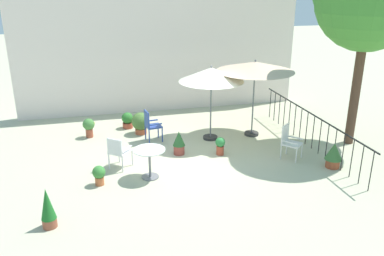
{
  "coord_description": "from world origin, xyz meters",
  "views": [
    {
      "loc": [
        -2.39,
        -9.7,
        4.58
      ],
      "look_at": [
        0.0,
        -0.06,
        0.91
      ],
      "focal_mm": 37.47,
      "sensor_mm": 36.0,
      "label": 1
    }
  ],
  "objects_px": {
    "potted_plant_4": "(179,142)",
    "patio_umbrella_1": "(211,75)",
    "patio_chair_0": "(289,140)",
    "potted_plant_1": "(99,174)",
    "potted_plant_6": "(48,208)",
    "patio_chair_1": "(151,124)",
    "cafe_table_0": "(150,158)",
    "potted_plant_0": "(334,154)",
    "potted_plant_3": "(220,145)",
    "patio_umbrella_0": "(255,67)",
    "patio_chair_2": "(118,150)",
    "potted_plant_5": "(89,126)",
    "potted_plant_7": "(127,120)",
    "potted_plant_2": "(141,122)"
  },
  "relations": [
    {
      "from": "patio_umbrella_1",
      "to": "potted_plant_1",
      "type": "relative_size",
      "value": 4.68
    },
    {
      "from": "potted_plant_4",
      "to": "potted_plant_6",
      "type": "relative_size",
      "value": 0.8
    },
    {
      "from": "potted_plant_4",
      "to": "potted_plant_5",
      "type": "distance_m",
      "value": 3.1
    },
    {
      "from": "cafe_table_0",
      "to": "potted_plant_0",
      "type": "xyz_separation_m",
      "value": [
        4.69,
        -0.57,
        -0.16
      ]
    },
    {
      "from": "patio_chair_2",
      "to": "patio_umbrella_0",
      "type": "bearing_deg",
      "value": 18.57
    },
    {
      "from": "patio_chair_1",
      "to": "potted_plant_1",
      "type": "height_order",
      "value": "patio_chair_1"
    },
    {
      "from": "potted_plant_7",
      "to": "potted_plant_4",
      "type": "bearing_deg",
      "value": -64.21
    },
    {
      "from": "potted_plant_5",
      "to": "potted_plant_7",
      "type": "xyz_separation_m",
      "value": [
        1.23,
        0.55,
        -0.09
      ]
    },
    {
      "from": "patio_umbrella_1",
      "to": "potted_plant_1",
      "type": "distance_m",
      "value": 4.39
    },
    {
      "from": "patio_umbrella_1",
      "to": "cafe_table_0",
      "type": "distance_m",
      "value": 3.36
    },
    {
      "from": "patio_chair_0",
      "to": "potted_plant_3",
      "type": "xyz_separation_m",
      "value": [
        -1.75,
        0.64,
        -0.23
      ]
    },
    {
      "from": "potted_plant_0",
      "to": "potted_plant_5",
      "type": "height_order",
      "value": "potted_plant_0"
    },
    {
      "from": "potted_plant_3",
      "to": "potted_plant_4",
      "type": "xyz_separation_m",
      "value": [
        -1.1,
        0.31,
        0.07
      ]
    },
    {
      "from": "cafe_table_0",
      "to": "patio_chair_2",
      "type": "bearing_deg",
      "value": 135.27
    },
    {
      "from": "cafe_table_0",
      "to": "potted_plant_3",
      "type": "distance_m",
      "value": 2.29
    },
    {
      "from": "patio_umbrella_0",
      "to": "potted_plant_0",
      "type": "distance_m",
      "value": 3.44
    },
    {
      "from": "patio_umbrella_1",
      "to": "potted_plant_7",
      "type": "relative_size",
      "value": 4.3
    },
    {
      "from": "patio_chair_1",
      "to": "potted_plant_0",
      "type": "bearing_deg",
      "value": -34.29
    },
    {
      "from": "potted_plant_0",
      "to": "potted_plant_2",
      "type": "height_order",
      "value": "potted_plant_2"
    },
    {
      "from": "patio_chair_1",
      "to": "potted_plant_3",
      "type": "xyz_separation_m",
      "value": [
        1.71,
        -1.46,
        -0.26
      ]
    },
    {
      "from": "potted_plant_1",
      "to": "potted_plant_3",
      "type": "relative_size",
      "value": 0.95
    },
    {
      "from": "patio_umbrella_0",
      "to": "potted_plant_1",
      "type": "height_order",
      "value": "patio_umbrella_0"
    },
    {
      "from": "patio_chair_0",
      "to": "patio_chair_1",
      "type": "relative_size",
      "value": 0.96
    },
    {
      "from": "patio_chair_1",
      "to": "potted_plant_2",
      "type": "bearing_deg",
      "value": 107.8
    },
    {
      "from": "potted_plant_0",
      "to": "patio_chair_2",
      "type": "bearing_deg",
      "value": 166.73
    },
    {
      "from": "potted_plant_1",
      "to": "patio_umbrella_0",
      "type": "bearing_deg",
      "value": 24.91
    },
    {
      "from": "patio_chair_2",
      "to": "patio_chair_0",
      "type": "bearing_deg",
      "value": -5.5
    },
    {
      "from": "potted_plant_4",
      "to": "patio_umbrella_1",
      "type": "bearing_deg",
      "value": 37.38
    },
    {
      "from": "patio_umbrella_1",
      "to": "patio_chair_1",
      "type": "height_order",
      "value": "patio_umbrella_1"
    },
    {
      "from": "potted_plant_1",
      "to": "potted_plant_4",
      "type": "bearing_deg",
      "value": 30.44
    },
    {
      "from": "patio_chair_2",
      "to": "cafe_table_0",
      "type": "bearing_deg",
      "value": -44.73
    },
    {
      "from": "potted_plant_3",
      "to": "potted_plant_4",
      "type": "bearing_deg",
      "value": 164.14
    },
    {
      "from": "cafe_table_0",
      "to": "patio_chair_1",
      "type": "distance_m",
      "value": 2.39
    },
    {
      "from": "patio_chair_2",
      "to": "potted_plant_6",
      "type": "bearing_deg",
      "value": -123.27
    },
    {
      "from": "patio_chair_0",
      "to": "potted_plant_1",
      "type": "bearing_deg",
      "value": -176.08
    },
    {
      "from": "potted_plant_7",
      "to": "cafe_table_0",
      "type": "bearing_deg",
      "value": -86.82
    },
    {
      "from": "potted_plant_3",
      "to": "potted_plant_7",
      "type": "height_order",
      "value": "potted_plant_7"
    },
    {
      "from": "cafe_table_0",
      "to": "potted_plant_5",
      "type": "relative_size",
      "value": 1.28
    },
    {
      "from": "patio_chair_1",
      "to": "patio_chair_2",
      "type": "xyz_separation_m",
      "value": [
        -1.08,
        -1.67,
        -0.04
      ]
    },
    {
      "from": "potted_plant_3",
      "to": "potted_plant_1",
      "type": "bearing_deg",
      "value": -163.4
    },
    {
      "from": "potted_plant_1",
      "to": "potted_plant_2",
      "type": "relative_size",
      "value": 0.7
    },
    {
      "from": "patio_umbrella_1",
      "to": "potted_plant_1",
      "type": "xyz_separation_m",
      "value": [
        -3.39,
        -2.2,
        -1.71
      ]
    },
    {
      "from": "potted_plant_4",
      "to": "patio_umbrella_0",
      "type": "bearing_deg",
      "value": 19.62
    },
    {
      "from": "potted_plant_4",
      "to": "potted_plant_7",
      "type": "xyz_separation_m",
      "value": [
        -1.2,
        2.48,
        -0.08
      ]
    },
    {
      "from": "patio_umbrella_0",
      "to": "patio_chair_2",
      "type": "bearing_deg",
      "value": -161.43
    },
    {
      "from": "patio_chair_1",
      "to": "potted_plant_2",
      "type": "height_order",
      "value": "patio_chair_1"
    },
    {
      "from": "cafe_table_0",
      "to": "potted_plant_0",
      "type": "distance_m",
      "value": 4.73
    },
    {
      "from": "patio_umbrella_1",
      "to": "patio_chair_1",
      "type": "bearing_deg",
      "value": 171.99
    },
    {
      "from": "cafe_table_0",
      "to": "patio_chair_0",
      "type": "bearing_deg",
      "value": 3.87
    },
    {
      "from": "cafe_table_0",
      "to": "potted_plant_4",
      "type": "height_order",
      "value": "cafe_table_0"
    }
  ]
}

